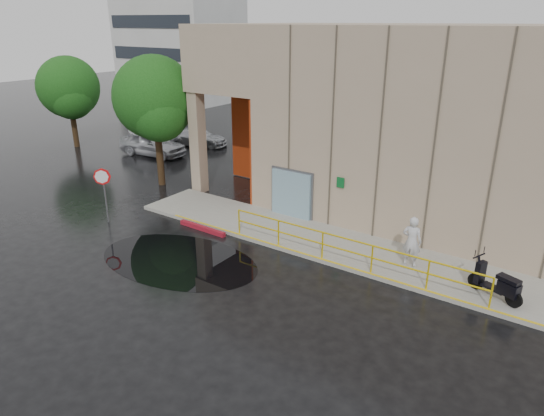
{
  "coord_description": "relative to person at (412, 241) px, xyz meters",
  "views": [
    {
      "loc": [
        10.74,
        -10.74,
        8.18
      ],
      "look_at": [
        1.21,
        3.0,
        1.66
      ],
      "focal_mm": 32.0,
      "sensor_mm": 36.0,
      "label": 1
    }
  ],
  "objects": [
    {
      "name": "tree_far",
      "position": [
        -24.94,
        3.99,
        2.79
      ],
      "size": [
        4.03,
        4.03,
        6.03
      ],
      "rotation": [
        0.0,
        0.0,
        0.18
      ],
      "color": "black",
      "rests_on": "ground"
    },
    {
      "name": "tree_near",
      "position": [
        -13.96,
        1.54,
        3.33
      ],
      "size": [
        4.16,
        4.16,
        6.64
      ],
      "rotation": [
        0.0,
        0.0,
        0.11
      ],
      "color": "black",
      "rests_on": "ground"
    },
    {
      "name": "puddle",
      "position": [
        -7.13,
        -4.15,
        -1.06
      ],
      "size": [
        6.7,
        4.58,
        0.01
      ],
      "primitive_type": "cube",
      "rotation": [
        0.0,
        0.0,
        0.12
      ],
      "color": "black",
      "rests_on": "ground"
    },
    {
      "name": "ground",
      "position": [
        -6.09,
        -4.41,
        -1.06
      ],
      "size": [
        120.0,
        120.0,
        0.0
      ],
      "primitive_type": "plane",
      "color": "black",
      "rests_on": "ground"
    },
    {
      "name": "stop_sign",
      "position": [
        -12.23,
        -3.29,
        0.7
      ],
      "size": [
        0.57,
        0.5,
        2.4
      ],
      "rotation": [
        0.0,
        0.0,
        0.32
      ],
      "color": "slate",
      "rests_on": "ground"
    },
    {
      "name": "car_b",
      "position": [
        -22.37,
        8.21,
        -0.31
      ],
      "size": [
        4.81,
        3.05,
        1.5
      ],
      "primitive_type": "imported",
      "rotation": [
        0.0,
        0.0,
        1.22
      ],
      "color": "white",
      "rests_on": "ground"
    },
    {
      "name": "person",
      "position": [
        0.0,
        0.0,
        0.0
      ],
      "size": [
        0.7,
        0.49,
        1.83
      ],
      "primitive_type": "imported",
      "rotation": [
        0.0,
        0.0,
        3.23
      ],
      "color": "silver",
      "rests_on": "sidewalk"
    },
    {
      "name": "building",
      "position": [
        -0.99,
        6.58,
        3.14
      ],
      "size": [
        20.0,
        10.17,
        8.0
      ],
      "color": "tan",
      "rests_on": "ground"
    },
    {
      "name": "red_curb",
      "position": [
        -8.24,
        -1.65,
        -0.97
      ],
      "size": [
        2.4,
        0.22,
        0.18
      ],
      "primitive_type": "cube",
      "rotation": [
        0.0,
        0.0,
        -0.02
      ],
      "color": "maroon",
      "rests_on": "ground"
    },
    {
      "name": "car_a",
      "position": [
        -18.93,
        5.43,
        -0.3
      ],
      "size": [
        4.65,
        2.29,
        1.53
      ],
      "primitive_type": "imported",
      "rotation": [
        0.0,
        0.0,
        1.68
      ],
      "color": "#B3B5BC",
      "rests_on": "ground"
    },
    {
      "name": "sidewalk",
      "position": [
        -2.09,
        0.09,
        -0.99
      ],
      "size": [
        20.0,
        3.0,
        0.15
      ],
      "primitive_type": "cube",
      "color": "gray",
      "rests_on": "ground"
    },
    {
      "name": "scooter",
      "position": [
        2.9,
        -0.58,
        -0.11
      ],
      "size": [
        1.85,
        1.2,
        1.4
      ],
      "rotation": [
        0.0,
        0.0,
        -0.38
      ],
      "color": "black",
      "rests_on": "sidewalk"
    },
    {
      "name": "distant_building",
      "position": [
        -34.09,
        23.57,
        6.44
      ],
      "size": [
        12.0,
        8.08,
        15.0
      ],
      "color": "#B8B8B4",
      "rests_on": "ground"
    },
    {
      "name": "guardrail",
      "position": [
        -1.84,
        -1.26,
        -0.38
      ],
      "size": [
        9.56,
        0.06,
        1.03
      ],
      "color": "gold",
      "rests_on": "sidewalk"
    },
    {
      "name": "car_c",
      "position": [
        -18.33,
        9.02,
        -0.47
      ],
      "size": [
        4.36,
        2.81,
        1.18
      ],
      "primitive_type": "imported",
      "rotation": [
        0.0,
        0.0,
        1.88
      ],
      "color": "#A6A9AD",
      "rests_on": "ground"
    }
  ]
}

